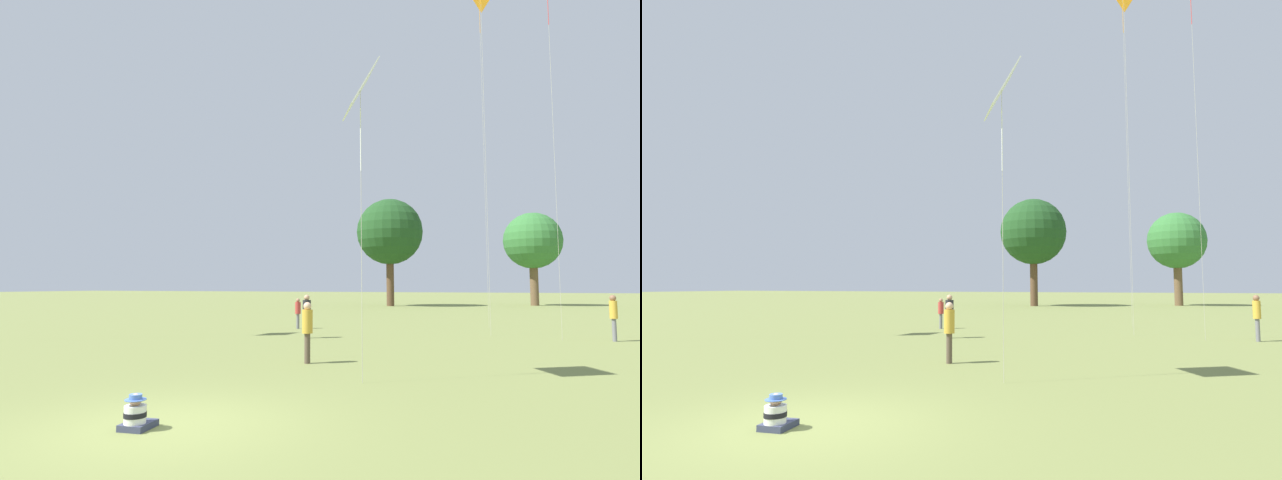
# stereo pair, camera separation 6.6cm
# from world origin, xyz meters

# --- Properties ---
(ground_plane) EXTENTS (300.00, 300.00, 0.00)m
(ground_plane) POSITION_xyz_m (0.00, 0.00, 0.00)
(ground_plane) COLOR olive
(seated_toddler) EXTENTS (0.47, 0.56, 0.55)m
(seated_toddler) POSITION_xyz_m (-0.31, -0.31, 0.22)
(seated_toddler) COLOR #383D56
(seated_toddler) RESTS_ON ground
(person_standing_0) EXTENTS (0.33, 0.33, 1.53)m
(person_standing_0) POSITION_xyz_m (-4.89, 16.89, 0.92)
(person_standing_0) COLOR slate
(person_standing_0) RESTS_ON ground
(person_standing_1) EXTENTS (0.47, 0.47, 1.80)m
(person_standing_1) POSITION_xyz_m (-2.79, 12.86, 1.08)
(person_standing_1) COLOR slate
(person_standing_1) RESTS_ON ground
(person_standing_2) EXTENTS (0.43, 0.43, 1.72)m
(person_standing_2) POSITION_xyz_m (-0.26, 6.61, 1.04)
(person_standing_2) COLOR brown
(person_standing_2) RESTS_ON ground
(person_standing_3) EXTENTS (0.40, 0.40, 1.81)m
(person_standing_3) POSITION_xyz_m (9.01, 15.92, 1.12)
(person_standing_3) COLOR slate
(person_standing_3) RESTS_ON ground
(kite_0) EXTENTS (1.15, 1.18, 15.23)m
(kite_0) POSITION_xyz_m (7.13, 15.79, 14.22)
(kite_0) COLOR red
(kite_0) RESTS_ON ground
(kite_4) EXTENTS (1.17, 1.53, 18.77)m
(kite_4) POSITION_xyz_m (4.18, 21.03, 17.66)
(kite_4) COLOR orange
(kite_4) RESTS_ON ground
(kite_5) EXTENTS (1.17, 1.45, 7.38)m
(kite_5) POSITION_xyz_m (1.96, 4.42, 6.72)
(kite_5) COLOR white
(kite_5) RESTS_ON ground
(distant_tree_0) EXTENTS (6.13, 6.13, 10.13)m
(distant_tree_0) POSITION_xyz_m (7.97, 52.30, 6.99)
(distant_tree_0) COLOR brown
(distant_tree_0) RESTS_ON ground
(distant_tree_1) EXTENTS (7.04, 7.04, 11.44)m
(distant_tree_1) POSITION_xyz_m (-6.46, 45.83, 7.87)
(distant_tree_1) COLOR brown
(distant_tree_1) RESTS_ON ground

